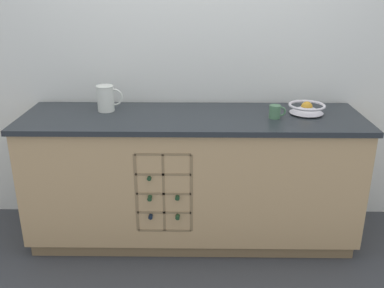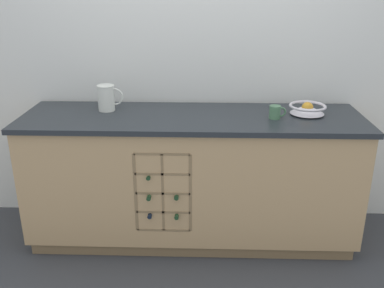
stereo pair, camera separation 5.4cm
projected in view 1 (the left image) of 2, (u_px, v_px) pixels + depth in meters
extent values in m
plane|color=#383A3F|center=(192.00, 234.00, 3.23)|extent=(14.00, 14.00, 0.00)
cube|color=silver|center=(193.00, 56.00, 3.13)|extent=(4.68, 0.06, 2.55)
cube|color=olive|center=(192.00, 229.00, 3.21)|extent=(2.22, 0.57, 0.09)
cube|color=tan|center=(192.00, 175.00, 3.05)|extent=(2.28, 0.63, 0.81)
cube|color=#23282D|center=(192.00, 118.00, 2.90)|extent=(2.32, 0.67, 0.03)
cube|color=olive|center=(165.00, 187.00, 2.85)|extent=(0.35, 0.01, 0.55)
cube|color=olive|center=(137.00, 190.00, 2.80)|extent=(0.02, 0.10, 0.55)
cube|color=olive|center=(191.00, 191.00, 2.80)|extent=(0.02, 0.10, 0.55)
cube|color=olive|center=(165.00, 227.00, 2.90)|extent=(0.35, 0.10, 0.02)
cube|color=olive|center=(165.00, 209.00, 2.85)|extent=(0.35, 0.10, 0.02)
cube|color=olive|center=(164.00, 190.00, 2.80)|extent=(0.35, 0.10, 0.02)
cube|color=olive|center=(164.00, 171.00, 2.75)|extent=(0.35, 0.10, 0.02)
cube|color=olive|center=(163.00, 151.00, 2.70)|extent=(0.35, 0.10, 0.02)
cube|color=olive|center=(164.00, 190.00, 2.80)|extent=(0.02, 0.10, 0.55)
cylinder|color=black|center=(153.00, 204.00, 2.96)|extent=(0.08, 0.20, 0.08)
cylinder|color=black|center=(151.00, 214.00, 2.82)|extent=(0.03, 0.09, 0.03)
cylinder|color=#19381E|center=(179.00, 204.00, 2.95)|extent=(0.08, 0.20, 0.08)
cylinder|color=#19381E|center=(178.00, 215.00, 2.82)|extent=(0.03, 0.09, 0.03)
cylinder|color=#19381E|center=(152.00, 186.00, 2.90)|extent=(0.08, 0.20, 0.08)
cylinder|color=#19381E|center=(150.00, 196.00, 2.77)|extent=(0.03, 0.09, 0.03)
cylinder|color=#19381E|center=(179.00, 185.00, 2.92)|extent=(0.08, 0.21, 0.08)
cylinder|color=#19381E|center=(178.00, 195.00, 2.78)|extent=(0.03, 0.09, 0.03)
cylinder|color=#19381E|center=(152.00, 168.00, 2.86)|extent=(0.07, 0.19, 0.07)
cylinder|color=#19381E|center=(150.00, 176.00, 2.74)|extent=(0.03, 0.08, 0.03)
cylinder|color=silver|center=(306.00, 113.00, 2.93)|extent=(0.11, 0.11, 0.01)
cone|color=silver|center=(307.00, 108.00, 2.92)|extent=(0.23, 0.23, 0.06)
torus|color=silver|center=(307.00, 105.00, 2.91)|extent=(0.25, 0.25, 0.02)
sphere|color=gold|center=(307.00, 107.00, 2.92)|extent=(0.08, 0.08, 0.08)
cylinder|color=silver|center=(106.00, 98.00, 2.97)|extent=(0.12, 0.12, 0.18)
torus|color=silver|center=(105.00, 86.00, 2.94)|extent=(0.12, 0.12, 0.01)
torus|color=silver|center=(114.00, 97.00, 2.96)|extent=(0.12, 0.01, 0.12)
cylinder|color=#4C7A56|center=(275.00, 112.00, 2.83)|extent=(0.08, 0.08, 0.09)
torus|color=#4C7A56|center=(281.00, 111.00, 2.83)|extent=(0.07, 0.01, 0.07)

